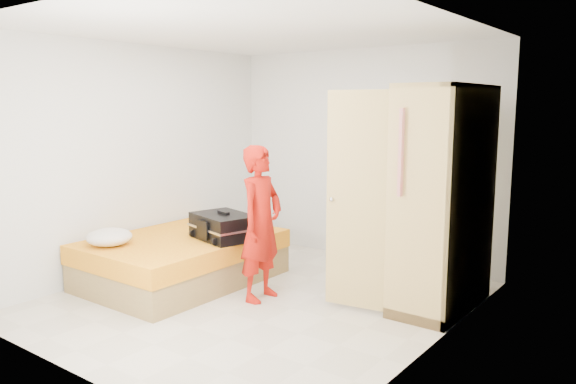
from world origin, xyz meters
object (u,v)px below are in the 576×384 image
Objects in this scene: wardrobe at (436,204)px; suitcase at (223,227)px; person at (261,223)px; round_cushion at (109,237)px; bed at (183,259)px.

wardrobe reaches higher than suitcase.
person is 1.93× the size of suitcase.
person is 1.57m from round_cushion.
round_cushion reaches higher than bed.
suitcase is (0.42, 0.21, 0.38)m from bed.
wardrobe is 2.64× the size of suitcase.
wardrobe is 4.58× the size of round_cushion.
wardrobe is 3.26m from round_cushion.
bed is at bearing 66.41° from round_cushion.
bed is 2.54× the size of suitcase.
suitcase is at bearing 51.34° from round_cushion.
bed is 1.16m from person.
suitcase is 1.17m from round_cushion.
person is at bearing 4.93° from suitcase.
person reaches higher than bed.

